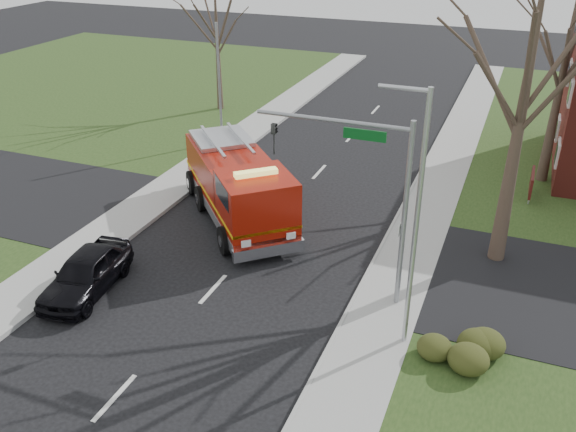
% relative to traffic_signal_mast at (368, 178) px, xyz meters
% --- Properties ---
extents(ground, '(120.00, 120.00, 0.00)m').
position_rel_traffic_signal_mast_xyz_m(ground, '(-5.21, -1.50, -4.71)').
color(ground, black).
rests_on(ground, ground).
extents(sidewalk_right, '(2.40, 80.00, 0.15)m').
position_rel_traffic_signal_mast_xyz_m(sidewalk_right, '(0.99, -1.50, -4.63)').
color(sidewalk_right, '#969691').
rests_on(sidewalk_right, ground).
extents(sidewalk_left, '(2.40, 80.00, 0.15)m').
position_rel_traffic_signal_mast_xyz_m(sidewalk_left, '(-11.41, -1.50, -4.63)').
color(sidewalk_left, '#969691').
rests_on(sidewalk_left, ground).
extents(health_center_sign, '(0.12, 2.00, 1.40)m').
position_rel_traffic_signal_mast_xyz_m(health_center_sign, '(5.29, 11.00, -3.83)').
color(health_center_sign, '#471210').
rests_on(health_center_sign, ground).
extents(hedge_corner, '(2.80, 2.00, 0.90)m').
position_rel_traffic_signal_mast_xyz_m(hedge_corner, '(3.79, -2.50, -4.13)').
color(hedge_corner, '#2E3714').
rests_on(hedge_corner, lawn_right).
extents(bare_tree_near, '(6.00, 6.00, 12.00)m').
position_rel_traffic_signal_mast_xyz_m(bare_tree_near, '(4.29, 4.50, 2.71)').
color(bare_tree_near, '#32261D').
rests_on(bare_tree_near, ground).
extents(bare_tree_far, '(5.25, 5.25, 10.50)m').
position_rel_traffic_signal_mast_xyz_m(bare_tree_far, '(5.79, 13.50, 1.78)').
color(bare_tree_far, '#32261D').
rests_on(bare_tree_far, ground).
extents(bare_tree_left, '(4.50, 4.50, 9.00)m').
position_rel_traffic_signal_mast_xyz_m(bare_tree_left, '(-15.21, 18.50, 0.86)').
color(bare_tree_left, '#32261D').
rests_on(bare_tree_left, ground).
extents(traffic_signal_mast, '(5.29, 0.18, 6.80)m').
position_rel_traffic_signal_mast_xyz_m(traffic_signal_mast, '(0.00, 0.00, 0.00)').
color(traffic_signal_mast, gray).
rests_on(traffic_signal_mast, ground).
extents(streetlight_pole, '(1.48, 0.16, 8.40)m').
position_rel_traffic_signal_mast_xyz_m(streetlight_pole, '(1.93, -2.00, -0.16)').
color(streetlight_pole, '#B7BABF').
rests_on(streetlight_pole, ground).
extents(utility_pole_far, '(0.14, 0.14, 7.00)m').
position_rel_traffic_signal_mast_xyz_m(utility_pole_far, '(-12.01, 12.50, -1.21)').
color(utility_pole_far, gray).
rests_on(utility_pole_far, ground).
extents(fire_engine, '(7.75, 8.18, 3.40)m').
position_rel_traffic_signal_mast_xyz_m(fire_engine, '(-6.76, 4.02, -3.17)').
color(fire_engine, '#931306').
rests_on(fire_engine, ground).
extents(parked_car_maroon, '(2.37, 4.69, 1.53)m').
position_rel_traffic_signal_mast_xyz_m(parked_car_maroon, '(-9.41, -3.26, -3.94)').
color(parked_car_maroon, black).
rests_on(parked_car_maroon, ground).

